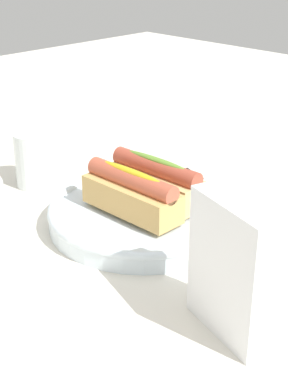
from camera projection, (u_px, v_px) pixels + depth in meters
name	position (u px, v px, depth m)	size (l,w,h in m)	color
ground_plane	(154.00, 224.00, 0.84)	(2.40, 2.40, 0.00)	silver
serving_bowl	(144.00, 214.00, 0.83)	(0.27, 0.27, 0.03)	silver
hotdog_front	(156.00, 181.00, 0.83)	(0.15, 0.05, 0.06)	#DBB270
hotdog_back	(132.00, 193.00, 0.80)	(0.15, 0.05, 0.06)	tan
water_glass	(36.00, 160.00, 0.95)	(0.07, 0.07, 0.09)	white
napkin_box	(236.00, 268.00, 0.59)	(0.11, 0.04, 0.15)	white
chopstick_near	(203.00, 188.00, 0.95)	(0.01, 0.01, 0.22)	black
chopstick_far	(222.00, 191.00, 0.94)	(0.01, 0.01, 0.22)	black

